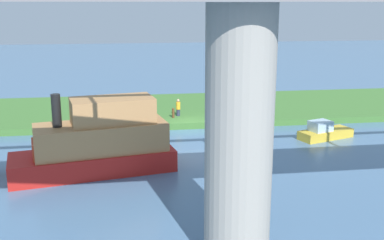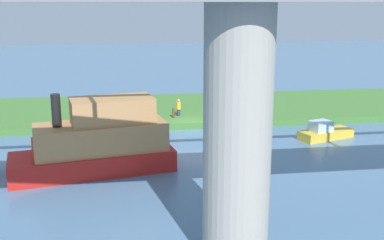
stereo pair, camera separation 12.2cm
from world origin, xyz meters
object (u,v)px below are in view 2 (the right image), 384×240
Objects in this scene: bridge_pylon at (237,138)px; mooring_post at (174,113)px; person_on_bank at (179,107)px; houseboat_blue at (325,132)px; motorboat_red at (98,143)px.

bridge_pylon is 12.30× the size of mooring_post.
person_on_bank is at bearing -90.62° from bridge_pylon.
houseboat_blue is at bearing 147.00° from person_on_bank.
motorboat_red is at bearing 61.88° from person_on_bank.
bridge_pylon reaches higher than motorboat_red.
person_on_bank is (-0.23, -21.28, -3.55)m from bridge_pylon.
person_on_bank reaches higher than houseboat_blue.
houseboat_blue is at bearing -123.89° from bridge_pylon.
motorboat_red is at bearing 16.34° from houseboat_blue.
houseboat_blue is (-10.26, 5.75, -0.41)m from mooring_post.
bridge_pylon reaches higher than mooring_post.
houseboat_blue is at bearing 150.74° from mooring_post.
person_on_bank is at bearing -118.12° from motorboat_red.
bridge_pylon is 12.14m from motorboat_red.
person_on_bank is 12.42m from motorboat_red.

